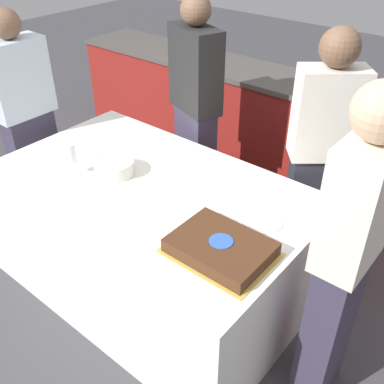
% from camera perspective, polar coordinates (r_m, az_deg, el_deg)
% --- Properties ---
extents(ground_plane, '(14.00, 14.00, 0.00)m').
position_cam_1_polar(ground_plane, '(3.08, -4.91, -11.14)').
color(ground_plane, '#424247').
extents(back_counter, '(4.40, 0.58, 0.92)m').
position_cam_1_polar(back_counter, '(3.94, 11.81, 7.39)').
color(back_counter, maroon).
rests_on(back_counter, ground_plane).
extents(dining_table, '(1.91, 1.18, 0.76)m').
position_cam_1_polar(dining_table, '(2.83, -5.28, -5.68)').
color(dining_table, white).
rests_on(dining_table, ground_plane).
extents(cake, '(0.49, 0.38, 0.08)m').
position_cam_1_polar(cake, '(2.11, 3.67, -7.02)').
color(cake, gold).
rests_on(cake, dining_table).
extents(plate_stack, '(0.24, 0.24, 0.09)m').
position_cam_1_polar(plate_stack, '(2.72, -9.81, 3.11)').
color(plate_stack, white).
rests_on(plate_stack, dining_table).
extents(wine_glass, '(0.06, 0.06, 0.20)m').
position_cam_1_polar(wine_glass, '(2.72, -15.09, 4.65)').
color(wine_glass, white).
rests_on(wine_glass, dining_table).
extents(side_plate_near_cake, '(0.21, 0.21, 0.00)m').
position_cam_1_polar(side_plate_near_cake, '(2.34, 8.92, -3.70)').
color(side_plate_near_cake, white).
rests_on(side_plate_near_cake, dining_table).
extents(person_cutting_cake, '(0.42, 0.40, 1.61)m').
position_cam_1_polar(person_cutting_cake, '(2.82, 15.93, 4.31)').
color(person_cutting_cake, '#282833').
rests_on(person_cutting_cake, ground_plane).
extents(person_seated_left, '(0.20, 0.41, 1.58)m').
position_cam_1_polar(person_seated_left, '(3.42, -20.16, 8.33)').
color(person_seated_left, '#383347').
rests_on(person_seated_left, ground_plane).
extents(person_seated_right, '(0.23, 0.34, 1.67)m').
position_cam_1_polar(person_seated_right, '(2.03, 18.89, -7.97)').
color(person_seated_right, '#383347').
rests_on(person_seated_right, ground_plane).
extents(person_standing_back, '(0.45, 0.33, 1.65)m').
position_cam_1_polar(person_standing_back, '(3.26, 0.42, 10.05)').
color(person_standing_back, '#383347').
rests_on(person_standing_back, ground_plane).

